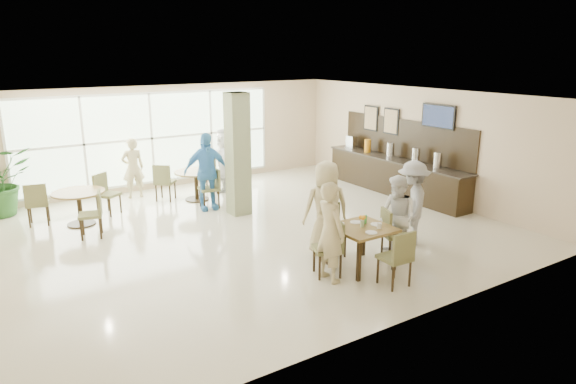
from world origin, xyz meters
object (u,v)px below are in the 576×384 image
teen_left (330,232)px  adult_a (206,172)px  round_table_right (196,178)px  teen_right (397,217)px  round_table_left (79,199)px  teen_standing (413,203)px  adult_standing (133,168)px  buffet_counter (395,173)px  teen_far (326,208)px  adult_b (226,161)px  main_table (362,232)px

teen_left → adult_a: 4.74m
teen_left → adult_a: bearing=-2.5°
round_table_right → teen_left: teen_left is taller
teen_right → adult_a: size_ratio=0.82×
round_table_left → teen_left: (2.84, -5.21, 0.27)m
teen_standing → adult_standing: 7.19m
buffet_counter → teen_far: bearing=-150.0°
round_table_left → adult_b: bearing=7.7°
teen_left → adult_b: bearing=-12.5°
round_table_right → buffet_counter: (4.67, -2.30, -0.02)m
round_table_right → round_table_left: bearing=-171.7°
buffet_counter → teen_left: buffet_counter is taller
teen_far → teen_right: (0.97, -0.85, -0.12)m
buffet_counter → adult_standing: buffet_counter is taller
main_table → teen_right: teen_right is taller
teen_left → adult_standing: size_ratio=1.08×
round_table_left → adult_b: size_ratio=0.62×
teen_far → adult_a: adult_a is taller
buffet_counter → adult_a: bearing=163.7°
teen_standing → adult_a: size_ratio=0.90×
round_table_right → teen_right: 5.73m
adult_standing → teen_standing: bearing=123.3°
main_table → round_table_left: same height
round_table_left → teen_left: teen_left is taller
round_table_left → buffet_counter: (7.58, -1.87, -0.02)m
round_table_left → adult_b: (3.80, 0.52, 0.31)m
teen_standing → adult_standing: (-3.56, 6.24, -0.05)m
teen_left → teen_standing: teen_left is taller
round_table_left → adult_a: 2.86m
buffet_counter → adult_a: buffet_counter is taller
teen_left → teen_right: size_ratio=1.10×
teen_right → adult_standing: size_ratio=0.97×
main_table → teen_standing: size_ratio=0.58×
main_table → adult_a: 4.72m
round_table_left → adult_standing: (1.65, 1.50, 0.21)m
teen_right → adult_standing: bearing=-152.8°
buffet_counter → teen_left: bearing=-144.9°
adult_b → adult_standing: bearing=-124.2°
main_table → teen_far: teen_far is taller
round_table_left → teen_left: size_ratio=0.66×
round_table_right → teen_far: (0.59, -4.65, 0.31)m
teen_far → teen_standing: bearing=-176.2°
teen_left → main_table: bearing=-85.7°
teen_left → buffet_counter: bearing=-57.8°
teen_standing → adult_standing: size_ratio=1.06×
round_table_right → buffet_counter: bearing=-26.2°
adult_a → adult_b: size_ratio=1.04×
buffet_counter → teen_right: 4.47m
buffet_counter → adult_b: size_ratio=2.64×
main_table → adult_standing: bearing=106.6°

